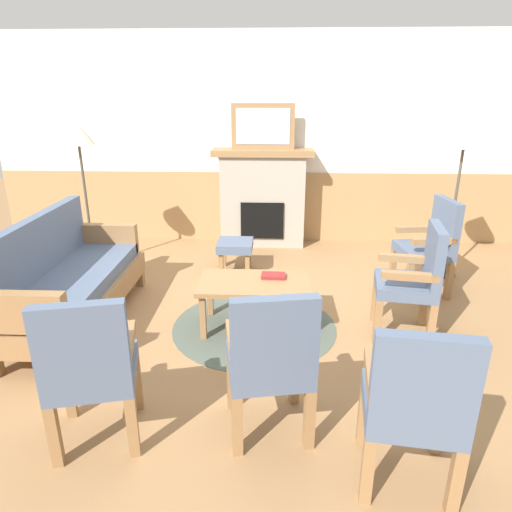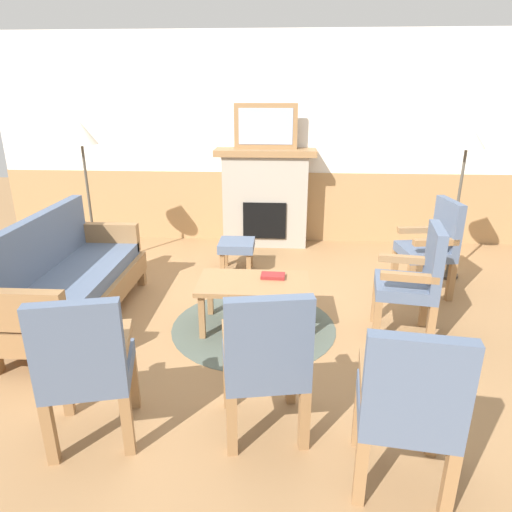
% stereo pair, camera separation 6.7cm
% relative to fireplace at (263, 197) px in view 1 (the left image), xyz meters
% --- Properties ---
extents(ground_plane, '(14.00, 14.00, 0.00)m').
position_rel_fireplace_xyz_m(ground_plane, '(0.00, -2.35, -0.65)').
color(ground_plane, '#997047').
extents(wall_back, '(7.20, 0.14, 2.70)m').
position_rel_fireplace_xyz_m(wall_back, '(0.00, 0.25, 0.66)').
color(wall_back, white).
rests_on(wall_back, ground_plane).
extents(fireplace, '(1.30, 0.44, 1.28)m').
position_rel_fireplace_xyz_m(fireplace, '(0.00, 0.00, 0.00)').
color(fireplace, '#A39989').
rests_on(fireplace, ground_plane).
extents(framed_picture, '(0.80, 0.04, 0.56)m').
position_rel_fireplace_xyz_m(framed_picture, '(0.00, 0.00, 0.91)').
color(framed_picture, olive).
rests_on(framed_picture, fireplace).
extents(couch, '(0.70, 1.80, 0.98)m').
position_rel_fireplace_xyz_m(couch, '(-1.63, -2.31, -0.26)').
color(couch, olive).
rests_on(couch, ground_plane).
extents(coffee_table, '(0.96, 0.56, 0.44)m').
position_rel_fireplace_xyz_m(coffee_table, '(-0.00, -2.33, -0.27)').
color(coffee_table, olive).
rests_on(coffee_table, ground_plane).
extents(round_rug, '(1.46, 1.46, 0.01)m').
position_rel_fireplace_xyz_m(round_rug, '(-0.00, -2.33, -0.65)').
color(round_rug, '#4C564C').
rests_on(round_rug, ground_plane).
extents(book_on_table, '(0.21, 0.14, 0.03)m').
position_rel_fireplace_xyz_m(book_on_table, '(0.16, -2.24, -0.20)').
color(book_on_table, maroon).
rests_on(book_on_table, coffee_table).
extents(footstool, '(0.40, 0.40, 0.36)m').
position_rel_fireplace_xyz_m(footstool, '(-0.28, -1.00, -0.37)').
color(footstool, olive).
rests_on(footstool, ground_plane).
extents(armchair_near_fireplace, '(0.54, 0.54, 0.98)m').
position_rel_fireplace_xyz_m(armchair_near_fireplace, '(1.76, -1.49, -0.11)').
color(armchair_near_fireplace, olive).
rests_on(armchair_near_fireplace, ground_plane).
extents(armchair_by_window_left, '(0.55, 0.55, 0.98)m').
position_rel_fireplace_xyz_m(armchair_by_window_left, '(1.34, -2.41, -0.11)').
color(armchair_by_window_left, olive).
rests_on(armchair_by_window_left, ground_plane).
extents(armchair_front_left, '(0.55, 0.55, 0.98)m').
position_rel_fireplace_xyz_m(armchair_front_left, '(0.16, -3.67, -0.11)').
color(armchair_front_left, olive).
rests_on(armchair_front_left, ground_plane).
extents(armchair_front_center, '(0.58, 0.58, 0.98)m').
position_rel_fireplace_xyz_m(armchair_front_center, '(-0.86, -3.79, -0.11)').
color(armchair_front_center, olive).
rests_on(armchair_front_center, ground_plane).
extents(armchair_corner_left, '(0.54, 0.54, 0.98)m').
position_rel_fireplace_xyz_m(armchair_corner_left, '(0.88, -4.03, -0.11)').
color(armchair_corner_left, olive).
rests_on(armchair_corner_left, ground_plane).
extents(floor_lamp_by_couch, '(0.36, 0.36, 1.68)m').
position_rel_fireplace_xyz_m(floor_lamp_by_couch, '(-1.99, -0.94, 0.80)').
color(floor_lamp_by_couch, '#332D28').
rests_on(floor_lamp_by_couch, ground_plane).
extents(floor_lamp_by_chairs, '(0.36, 0.36, 1.68)m').
position_rel_fireplace_xyz_m(floor_lamp_by_chairs, '(2.11, -1.03, 0.80)').
color(floor_lamp_by_chairs, '#332D28').
rests_on(floor_lamp_by_chairs, ground_plane).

